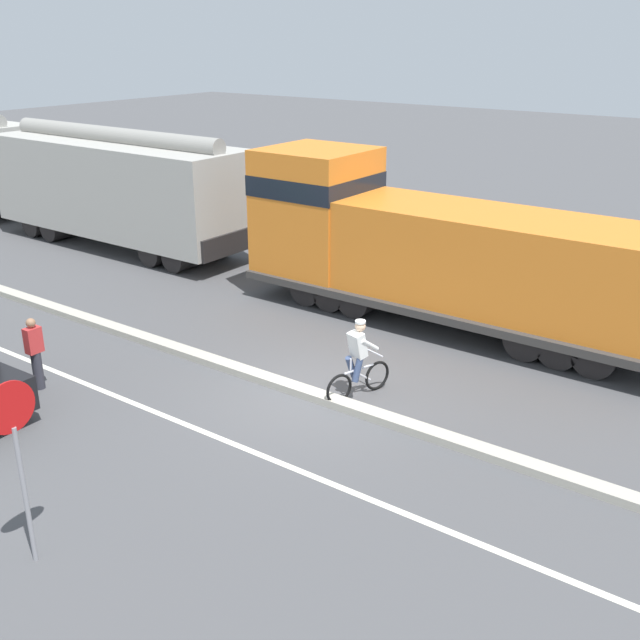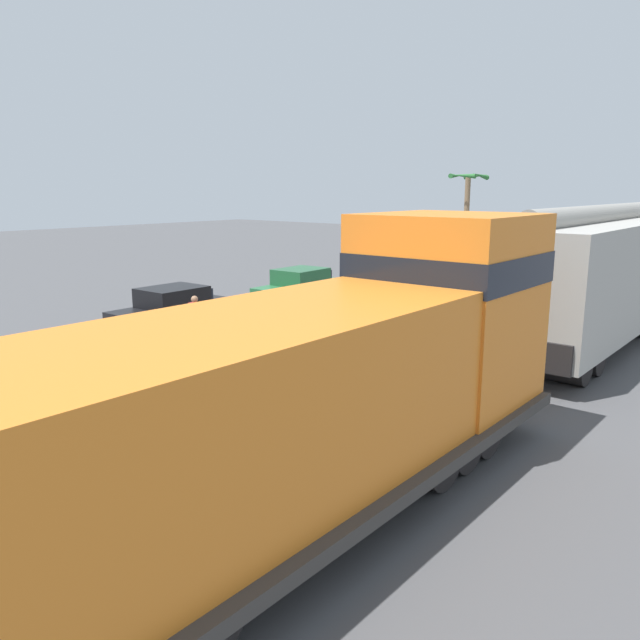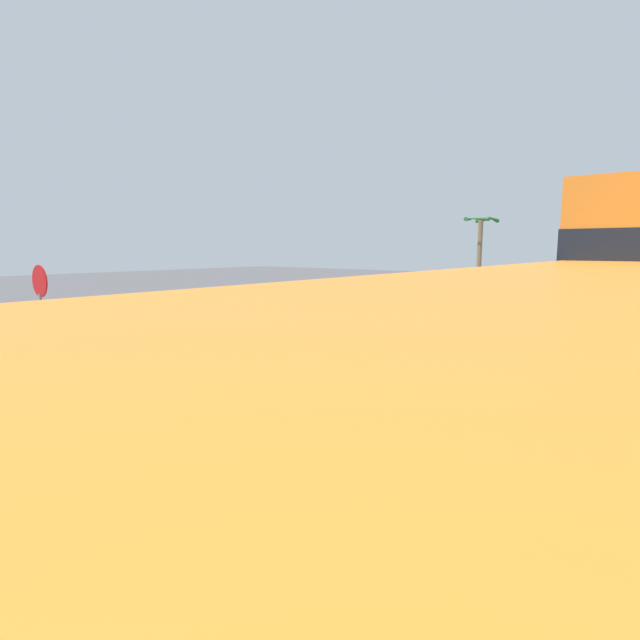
{
  "view_description": "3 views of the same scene",
  "coord_description": "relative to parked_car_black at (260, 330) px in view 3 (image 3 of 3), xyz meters",
  "views": [
    {
      "loc": [
        -11.34,
        -8.48,
        7.24
      ],
      "look_at": [
        1.12,
        0.56,
        1.27
      ],
      "focal_mm": 42.0,
      "sensor_mm": 36.0,
      "label": 1
    },
    {
      "loc": [
        10.92,
        -6.32,
        4.64
      ],
      "look_at": [
        2.64,
        3.69,
        1.89
      ],
      "focal_mm": 35.0,
      "sensor_mm": 36.0,
      "label": 2
    },
    {
      "loc": [
        5.85,
        -4.85,
        3.26
      ],
      "look_at": [
        -3.61,
        6.99,
        1.08
      ],
      "focal_mm": 28.0,
      "sensor_mm": 36.0,
      "label": 3
    }
  ],
  "objects": [
    {
      "name": "median_curb",
      "position": [
        4.9,
        0.32,
        -0.74
      ],
      "size": [
        0.36,
        36.0,
        0.16
      ],
      "primitive_type": "cube",
      "color": "#B2AD9E",
      "rests_on": "ground"
    },
    {
      "name": "parked_car_white",
      "position": [
        0.2,
        12.09,
        0.0
      ],
      "size": [
        1.87,
        4.22,
        1.62
      ],
      "color": "silver",
      "rests_on": "ground"
    },
    {
      "name": "stop_sign",
      "position": [
        -1.65,
        -5.52,
        1.21
      ],
      "size": [
        0.76,
        0.08,
        2.88
      ],
      "color": "gray",
      "rests_on": "ground"
    },
    {
      "name": "pedestrian_by_cars",
      "position": [
        1.79,
        -0.69,
        0.03
      ],
      "size": [
        0.34,
        0.22,
        1.62
      ],
      "color": "#33333D",
      "rests_on": "ground"
    },
    {
      "name": "ground_plane",
      "position": [
        4.9,
        -5.68,
        -0.82
      ],
      "size": [
        120.0,
        120.0,
        0.0
      ],
      "primitive_type": "plane",
      "color": "#4C4C4F"
    },
    {
      "name": "cyclist",
      "position": [
        5.5,
        -6.48,
        0.0
      ],
      "size": [
        1.66,
        0.63,
        1.71
      ],
      "color": "black",
      "rests_on": "ground"
    },
    {
      "name": "palm_tree_near",
      "position": [
        -3.77,
        27.31,
        3.31
      ],
      "size": [
        2.29,
        2.27,
        5.75
      ],
      "color": "#846647",
      "rests_on": "ground"
    },
    {
      "name": "parked_car_green",
      "position": [
        0.07,
        6.01,
        0.0
      ],
      "size": [
        1.94,
        4.26,
        1.62
      ],
      "color": "#286B3D",
      "rests_on": "ground"
    },
    {
      "name": "lane_stripe",
      "position": [
        2.5,
        0.32,
        -0.81
      ],
      "size": [
        0.14,
        36.0,
        0.01
      ],
      "primitive_type": "cube",
      "color": "silver",
      "rests_on": "ground"
    },
    {
      "name": "parked_car_black",
      "position": [
        0.0,
        0.0,
        0.0
      ],
      "size": [
        1.9,
        4.23,
        1.62
      ],
      "color": "black",
      "rests_on": "ground"
    }
  ]
}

